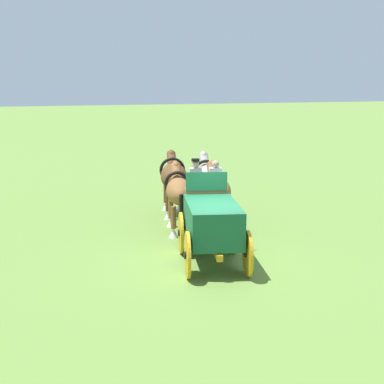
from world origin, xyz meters
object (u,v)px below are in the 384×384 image
object	(u,v)px
show_wagon	(211,221)
draft_horse_lead_near	(174,177)
draft_horse_rear_near	(179,192)
draft_horse_rear_off	(217,191)
draft_horse_lead_off	(208,178)

from	to	relation	value
show_wagon	draft_horse_lead_near	bearing A→B (deg)	-9.15
draft_horse_rear_near	draft_horse_rear_off	distance (m)	1.30
draft_horse_lead_near	draft_horse_lead_off	xyz separation A→B (m)	(-0.32, -1.26, -0.06)
draft_horse_rear_off	draft_horse_lead_off	size ratio (longest dim) A/B	1.02
draft_horse_lead_near	draft_horse_lead_off	bearing A→B (deg)	-104.40
draft_horse_rear_near	draft_horse_lead_off	distance (m)	2.90
draft_horse_rear_off	draft_horse_lead_off	world-z (taller)	draft_horse_lead_off
show_wagon	draft_horse_lead_off	size ratio (longest dim) A/B	1.99
draft_horse_lead_off	draft_horse_rear_near	bearing A→B (deg)	138.21
draft_horse_rear_off	draft_horse_lead_near	world-z (taller)	draft_horse_lead_near
draft_horse_rear_near	draft_horse_rear_off	world-z (taller)	draft_horse_rear_off
draft_horse_rear_off	draft_horse_lead_near	distance (m)	2.89
show_wagon	draft_horse_rear_near	xyz separation A→B (m)	(3.63, -0.31, 0.14)
draft_horse_rear_near	draft_horse_rear_off	xyz separation A→B (m)	(-0.34, -1.25, 0.01)
draft_horse_rear_near	draft_horse_lead_near	bearing A→B (deg)	-15.17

